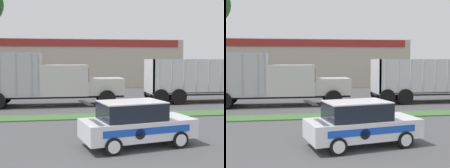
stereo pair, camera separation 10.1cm
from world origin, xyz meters
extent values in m
cube|color=#3D6633|center=(0.00, 10.89, 0.03)|extent=(120.00, 1.63, 0.06)
cube|color=yellow|center=(-3.86, 15.70, 0.00)|extent=(2.40, 0.14, 0.01)
cube|color=yellow|center=(1.54, 15.70, 0.00)|extent=(2.40, 0.14, 0.01)
cube|color=yellow|center=(6.94, 15.70, 0.00)|extent=(2.40, 0.14, 0.01)
cube|color=black|center=(-3.74, 15.59, 0.67)|extent=(11.80, 1.34, 0.18)
cube|color=silver|center=(0.88, 15.59, 1.34)|extent=(2.55, 2.00, 1.16)
cube|color=#B7B7BC|center=(2.19, 15.59, 1.34)|extent=(0.06, 1.71, 0.99)
cube|color=silver|center=(-1.99, 15.59, 1.81)|extent=(3.21, 2.44, 2.11)
cube|color=black|center=(-0.37, 15.59, 2.18)|extent=(0.04, 2.07, 0.95)
cylinder|color=silver|center=(-3.70, 14.79, 2.59)|extent=(0.14, 0.14, 1.54)
cube|color=#B7B7BC|center=(-3.68, 15.59, 2.26)|extent=(0.16, 2.44, 2.88)
cube|color=#B7B7BC|center=(-6.62, 16.73, 2.26)|extent=(6.05, 0.16, 2.88)
cube|color=#A3A3A8|center=(-6.12, 14.35, 2.26)|extent=(0.10, 0.04, 2.74)
cube|color=#A3A3A8|center=(-5.11, 14.35, 2.26)|extent=(0.10, 0.04, 2.74)
cube|color=#A3A3A8|center=(-4.10, 14.35, 2.26)|extent=(0.10, 0.04, 2.74)
cylinder|color=black|center=(0.88, 14.39, 0.58)|extent=(1.16, 0.30, 1.16)
cylinder|color=black|center=(0.88, 16.79, 0.58)|extent=(1.16, 0.30, 1.16)
cylinder|color=black|center=(-6.37, 16.79, 0.58)|extent=(1.16, 0.30, 1.16)
cube|color=black|center=(10.03, 15.84, 0.66)|extent=(11.72, 1.34, 0.18)
cube|color=silver|center=(7.44, 15.84, 0.81)|extent=(6.54, 2.44, 0.12)
cube|color=silver|center=(4.25, 15.84, 2.04)|extent=(0.16, 2.44, 2.46)
cube|color=silver|center=(7.44, 14.70, 2.04)|extent=(6.54, 0.16, 2.46)
cube|color=silver|center=(7.44, 16.98, 2.04)|extent=(6.54, 0.16, 2.46)
cube|color=#BCBCC1|center=(4.63, 14.60, 2.04)|extent=(0.10, 0.04, 2.33)
cube|color=#BCBCC1|center=(5.57, 14.60, 2.04)|extent=(0.10, 0.04, 2.33)
cube|color=#BCBCC1|center=(6.50, 14.60, 2.04)|extent=(0.10, 0.04, 2.33)
cube|color=#BCBCC1|center=(7.44, 14.60, 2.04)|extent=(0.10, 0.04, 2.33)
cube|color=#BCBCC1|center=(8.37, 14.60, 2.04)|extent=(0.10, 0.04, 2.33)
cube|color=#BCBCC1|center=(9.30, 14.60, 2.04)|extent=(0.10, 0.04, 2.33)
cylinder|color=black|center=(4.77, 14.64, 0.57)|extent=(1.15, 0.30, 1.15)
cylinder|color=black|center=(4.77, 17.04, 0.57)|extent=(1.15, 0.30, 1.15)
cylinder|color=black|center=(6.09, 14.64, 0.57)|extent=(1.15, 0.30, 1.15)
cylinder|color=black|center=(6.09, 17.04, 0.57)|extent=(1.15, 0.30, 1.15)
cube|color=silver|center=(0.69, 4.79, 0.67)|extent=(4.50, 2.61, 0.71)
cube|color=black|center=(0.45, 4.74, 1.34)|extent=(2.60, 2.02, 0.64)
cube|color=silver|center=(0.45, 4.74, 1.68)|extent=(2.60, 2.02, 0.04)
cube|color=black|center=(-1.28, 4.39, 1.72)|extent=(0.48, 1.45, 0.03)
cube|color=blue|center=(0.88, 3.90, 0.74)|extent=(3.32, 0.69, 0.25)
cylinder|color=black|center=(0.57, 3.84, 0.67)|extent=(0.38, 0.09, 0.39)
cylinder|color=black|center=(2.15, 4.21, 0.31)|extent=(0.66, 0.32, 0.63)
cylinder|color=silver|center=(2.17, 4.11, 0.31)|extent=(0.43, 0.10, 0.44)
cylinder|color=black|center=(1.81, 5.90, 0.31)|extent=(0.66, 0.32, 0.63)
cylinder|color=silver|center=(1.79, 6.00, 0.31)|extent=(0.43, 0.10, 0.44)
cylinder|color=black|center=(-0.42, 3.69, 0.31)|extent=(0.66, 0.32, 0.63)
cylinder|color=silver|center=(-0.40, 3.58, 0.31)|extent=(0.43, 0.10, 0.44)
cylinder|color=black|center=(-0.76, 5.37, 0.31)|extent=(0.66, 0.32, 0.63)
cylinder|color=silver|center=(-0.78, 5.48, 0.31)|extent=(0.43, 0.10, 0.44)
cube|color=#BCB29E|center=(-2.09, 34.18, 2.75)|extent=(27.72, 12.00, 5.50)
cube|color=maroon|center=(-2.09, 28.13, 5.05)|extent=(26.34, 0.10, 0.80)
camera|label=1|loc=(-2.06, -6.54, 3.27)|focal=50.00mm
camera|label=2|loc=(-1.96, -6.56, 3.27)|focal=50.00mm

